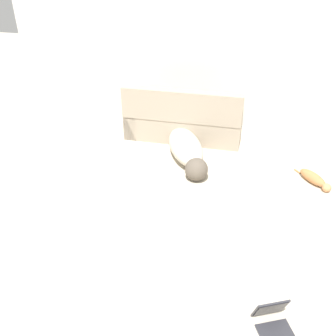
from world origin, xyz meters
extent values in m
cube|color=silver|center=(0.00, 4.65, 1.37)|extent=(6.62, 0.06, 2.75)
cube|color=tan|center=(-0.28, 4.12, 0.20)|extent=(1.83, 0.79, 0.40)
cube|color=tan|center=(-0.28, 3.78, 0.64)|extent=(1.83, 0.14, 0.48)
cube|color=tan|center=(0.53, 4.12, 0.27)|extent=(0.20, 0.79, 0.54)
cube|color=tan|center=(-1.10, 4.12, 0.27)|extent=(0.20, 0.79, 0.54)
ellipsoid|color=beige|center=(-0.13, 3.40, 0.18)|extent=(0.83, 1.13, 0.35)
sphere|color=brown|center=(0.11, 2.85, 0.16)|extent=(0.41, 0.41, 0.31)
cylinder|color=beige|center=(-0.40, 3.99, 0.03)|extent=(0.16, 0.26, 0.05)
ellipsoid|color=#BC7A47|center=(1.65, 3.13, 0.07)|extent=(0.39, 0.43, 0.14)
sphere|color=tan|center=(1.80, 2.94, 0.06)|extent=(0.16, 0.16, 0.12)
cylinder|color=#BC7A47|center=(1.48, 3.34, 0.01)|extent=(0.09, 0.10, 0.02)
cube|color=#2D2D33|center=(1.14, 0.69, 0.01)|extent=(0.37, 0.35, 0.02)
cube|color=#2D2D33|center=(1.07, 0.85, 0.14)|extent=(0.31, 0.21, 0.25)
cube|color=black|center=(1.07, 0.84, 0.14)|extent=(0.28, 0.19, 0.22)
camera|label=1|loc=(0.66, -1.34, 2.87)|focal=40.00mm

